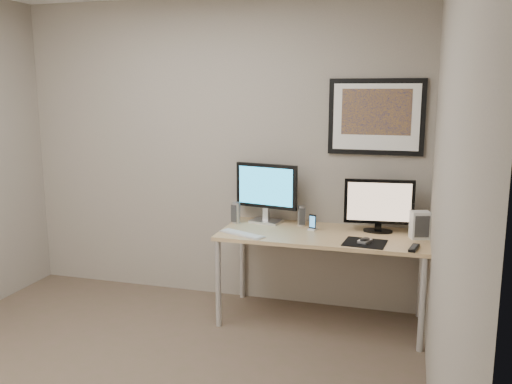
{
  "coord_description": "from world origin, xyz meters",
  "views": [
    {
      "loc": [
        1.63,
        -2.72,
        1.84
      ],
      "look_at": [
        0.53,
        1.1,
        1.08
      ],
      "focal_mm": 38.0,
      "sensor_mm": 36.0,
      "label": 1
    }
  ],
  "objects_px": {
    "keyboard": "(242,234)",
    "desk": "(323,241)",
    "speaker_right": "(302,216)",
    "phone_dock": "(313,222)",
    "speaker_left": "(236,213)",
    "fan_unit": "(420,225)",
    "monitor_tv": "(379,204)",
    "monitor_large": "(266,190)",
    "framed_art": "(376,117)"
  },
  "relations": [
    {
      "from": "desk",
      "to": "keyboard",
      "type": "relative_size",
      "value": 4.09
    },
    {
      "from": "monitor_tv",
      "to": "speaker_left",
      "type": "height_order",
      "value": "monitor_tv"
    },
    {
      "from": "speaker_left",
      "to": "phone_dock",
      "type": "relative_size",
      "value": 1.35
    },
    {
      "from": "speaker_left",
      "to": "speaker_right",
      "type": "relative_size",
      "value": 1.05
    },
    {
      "from": "speaker_right",
      "to": "fan_unit",
      "type": "relative_size",
      "value": 0.8
    },
    {
      "from": "desk",
      "to": "fan_unit",
      "type": "distance_m",
      "value": 0.74
    },
    {
      "from": "speaker_left",
      "to": "phone_dock",
      "type": "distance_m",
      "value": 0.66
    },
    {
      "from": "phone_dock",
      "to": "fan_unit",
      "type": "xyz_separation_m",
      "value": [
        0.82,
        -0.01,
        0.04
      ]
    },
    {
      "from": "framed_art",
      "to": "monitor_tv",
      "type": "bearing_deg",
      "value": -71.39
    },
    {
      "from": "keyboard",
      "to": "fan_unit",
      "type": "distance_m",
      "value": 1.35
    },
    {
      "from": "monitor_tv",
      "to": "phone_dock",
      "type": "relative_size",
      "value": 4.13
    },
    {
      "from": "desk",
      "to": "monitor_large",
      "type": "xyz_separation_m",
      "value": [
        -0.52,
        0.21,
        0.34
      ]
    },
    {
      "from": "monitor_tv",
      "to": "fan_unit",
      "type": "distance_m",
      "value": 0.35
    },
    {
      "from": "monitor_tv",
      "to": "fan_unit",
      "type": "height_order",
      "value": "monitor_tv"
    },
    {
      "from": "speaker_left",
      "to": "speaker_right",
      "type": "distance_m",
      "value": 0.55
    },
    {
      "from": "speaker_right",
      "to": "phone_dock",
      "type": "xyz_separation_m",
      "value": [
        0.12,
        -0.13,
        -0.02
      ]
    },
    {
      "from": "speaker_left",
      "to": "keyboard",
      "type": "height_order",
      "value": "speaker_left"
    },
    {
      "from": "fan_unit",
      "to": "desk",
      "type": "bearing_deg",
      "value": 166.74
    },
    {
      "from": "phone_dock",
      "to": "keyboard",
      "type": "xyz_separation_m",
      "value": [
        -0.5,
        -0.28,
        -0.06
      ]
    },
    {
      "from": "monitor_large",
      "to": "keyboard",
      "type": "bearing_deg",
      "value": -89.34
    },
    {
      "from": "monitor_large",
      "to": "speaker_right",
      "type": "relative_size",
      "value": 3.27
    },
    {
      "from": "desk",
      "to": "framed_art",
      "type": "distance_m",
      "value": 1.07
    },
    {
      "from": "framed_art",
      "to": "speaker_right",
      "type": "relative_size",
      "value": 4.51
    },
    {
      "from": "framed_art",
      "to": "keyboard",
      "type": "bearing_deg",
      "value": -149.91
    },
    {
      "from": "speaker_left",
      "to": "speaker_right",
      "type": "bearing_deg",
      "value": 22.24
    },
    {
      "from": "monitor_large",
      "to": "speaker_right",
      "type": "distance_m",
      "value": 0.36
    },
    {
      "from": "speaker_right",
      "to": "fan_unit",
      "type": "bearing_deg",
      "value": -28.84
    },
    {
      "from": "speaker_left",
      "to": "monitor_tv",
      "type": "bearing_deg",
      "value": 16.66
    },
    {
      "from": "desk",
      "to": "keyboard",
      "type": "xyz_separation_m",
      "value": [
        -0.59,
        -0.22,
        0.07
      ]
    },
    {
      "from": "framed_art",
      "to": "phone_dock",
      "type": "xyz_separation_m",
      "value": [
        -0.44,
        -0.27,
        -0.83
      ]
    },
    {
      "from": "desk",
      "to": "speaker_left",
      "type": "bearing_deg",
      "value": 170.15
    },
    {
      "from": "speaker_right",
      "to": "desk",
      "type": "bearing_deg",
      "value": -63.26
    },
    {
      "from": "speaker_left",
      "to": "fan_unit",
      "type": "xyz_separation_m",
      "value": [
        1.48,
        -0.08,
        0.02
      ]
    },
    {
      "from": "keyboard",
      "to": "fan_unit",
      "type": "height_order",
      "value": "fan_unit"
    },
    {
      "from": "keyboard",
      "to": "desk",
      "type": "bearing_deg",
      "value": 44.36
    },
    {
      "from": "desk",
      "to": "keyboard",
      "type": "bearing_deg",
      "value": -160.07
    },
    {
      "from": "monitor_large",
      "to": "speaker_right",
      "type": "bearing_deg",
      "value": 7.32
    },
    {
      "from": "desk",
      "to": "framed_art",
      "type": "relative_size",
      "value": 2.13
    },
    {
      "from": "monitor_tv",
      "to": "speaker_left",
      "type": "xyz_separation_m",
      "value": [
        -1.16,
        -0.02,
        -0.14
      ]
    },
    {
      "from": "monitor_large",
      "to": "keyboard",
      "type": "height_order",
      "value": "monitor_large"
    },
    {
      "from": "monitor_large",
      "to": "speaker_left",
      "type": "height_order",
      "value": "monitor_large"
    },
    {
      "from": "monitor_large",
      "to": "fan_unit",
      "type": "height_order",
      "value": "monitor_large"
    },
    {
      "from": "framed_art",
      "to": "speaker_right",
      "type": "bearing_deg",
      "value": -166.27
    },
    {
      "from": "monitor_large",
      "to": "monitor_tv",
      "type": "bearing_deg",
      "value": 7.23
    },
    {
      "from": "monitor_tv",
      "to": "phone_dock",
      "type": "xyz_separation_m",
      "value": [
        -0.5,
        -0.09,
        -0.16
      ]
    },
    {
      "from": "monitor_tv",
      "to": "speaker_left",
      "type": "bearing_deg",
      "value": 174.83
    },
    {
      "from": "framed_art",
      "to": "phone_dock",
      "type": "distance_m",
      "value": 0.98
    },
    {
      "from": "monitor_tv",
      "to": "speaker_right",
      "type": "relative_size",
      "value": 3.23
    },
    {
      "from": "framed_art",
      "to": "monitor_tv",
      "type": "relative_size",
      "value": 1.4
    },
    {
      "from": "speaker_right",
      "to": "fan_unit",
      "type": "distance_m",
      "value": 0.94
    }
  ]
}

